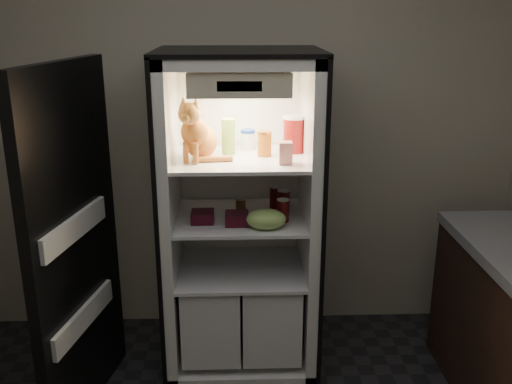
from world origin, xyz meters
TOP-DOWN VIEW (x-y plane):
  - room_shell at (0.00, 0.00)m, footprint 3.60×3.60m
  - refrigerator at (0.00, 1.38)m, footprint 0.90×0.72m
  - fridge_door at (-0.85, 0.94)m, footprint 0.24×0.86m
  - tabby_cat at (-0.23, 1.28)m, footprint 0.30×0.35m
  - parmesan_shaker at (-0.06, 1.40)m, footprint 0.08×0.08m
  - mayo_tub at (0.05, 1.50)m, footprint 0.08×0.08m
  - salsa_jar at (0.14, 1.34)m, footprint 0.08×0.08m
  - pepper_jar at (0.31, 1.43)m, footprint 0.13×0.13m
  - cream_carton at (0.24, 1.16)m, footprint 0.07×0.07m
  - soda_can_a at (0.21, 1.46)m, footprint 0.07×0.07m
  - soda_can_b at (0.25, 1.37)m, footprint 0.07×0.07m
  - soda_can_c at (0.24, 1.22)m, footprint 0.07×0.07m
  - condiment_jar at (0.00, 1.40)m, footprint 0.06×0.06m
  - grape_bag at (0.14, 1.12)m, footprint 0.22×0.16m
  - berry_box_left at (-0.21, 1.23)m, footprint 0.13×0.13m
  - berry_box_right at (-0.02, 1.19)m, footprint 0.13×0.13m

SIDE VIEW (x-z plane):
  - refrigerator at x=0.00m, z-range -0.15..1.73m
  - fridge_door at x=-0.85m, z-range -0.01..1.84m
  - berry_box_left at x=-0.21m, z-range 0.94..1.00m
  - berry_box_right at x=-0.02m, z-range 0.94..1.00m
  - condiment_jar at x=0.00m, z-range 0.94..1.02m
  - grape_bag at x=0.14m, z-range 0.94..1.05m
  - soda_can_c at x=0.24m, z-range 0.94..1.07m
  - soda_can_a at x=0.21m, z-range 0.94..1.07m
  - soda_can_b at x=0.25m, z-range 0.94..1.08m
  - mayo_tub at x=0.05m, z-range 1.29..1.41m
  - cream_carton at x=0.24m, z-range 1.29..1.41m
  - salsa_jar at x=0.14m, z-range 1.29..1.43m
  - parmesan_shaker at x=-0.06m, z-range 1.29..1.49m
  - pepper_jar at x=0.31m, z-range 1.29..1.50m
  - tabby_cat at x=-0.23m, z-range 1.24..1.60m
  - room_shell at x=0.00m, z-range -0.18..3.42m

